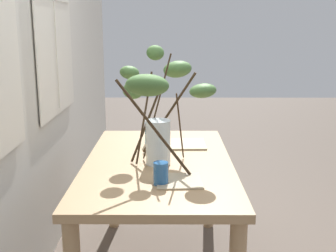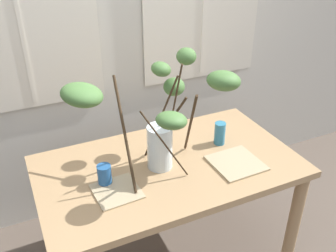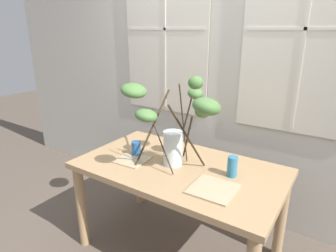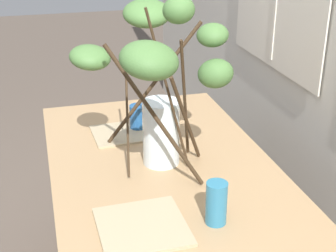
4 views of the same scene
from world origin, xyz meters
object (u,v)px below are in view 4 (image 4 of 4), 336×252
dining_table (165,193)px  drinking_glass_blue_right (216,203)px  drinking_glass_blue_left (138,117)px  plate_square_right (142,227)px  vase_with_branches (157,74)px  plate_square_left (119,133)px

dining_table → drinking_glass_blue_right: (0.38, 0.07, 0.18)m
dining_table → drinking_glass_blue_left: 0.42m
plate_square_right → drinking_glass_blue_right: bearing=82.8°
drinking_glass_blue_right → vase_with_branches: bearing=-169.9°
drinking_glass_blue_left → plate_square_right: 0.76m
drinking_glass_blue_right → plate_square_left: size_ratio=0.63×
vase_with_branches → plate_square_right: 0.58m
dining_table → drinking_glass_blue_left: size_ratio=13.09×
plate_square_left → plate_square_right: 0.71m
dining_table → plate_square_left: (-0.35, -0.12, 0.11)m
vase_with_branches → drinking_glass_blue_right: vase_with_branches is taller
drinking_glass_blue_left → drinking_glass_blue_right: bearing=6.6°
dining_table → plate_square_right: (0.35, -0.17, 0.12)m
dining_table → plate_square_left: size_ratio=6.50×
vase_with_branches → drinking_glass_blue_right: size_ratio=6.50×
dining_table → drinking_glass_blue_right: bearing=9.9°
vase_with_branches → plate_square_left: 0.47m
drinking_glass_blue_left → plate_square_left: 0.11m
vase_with_branches → drinking_glass_blue_left: vase_with_branches is taller
dining_table → vase_with_branches: vase_with_branches is taller
drinking_glass_blue_right → plate_square_right: (-0.03, -0.24, -0.07)m
dining_table → vase_with_branches: 0.48m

